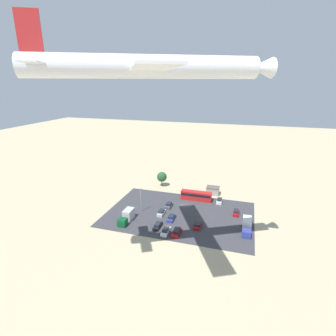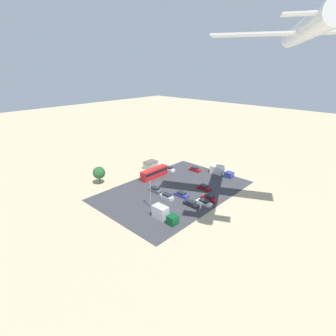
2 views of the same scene
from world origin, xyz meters
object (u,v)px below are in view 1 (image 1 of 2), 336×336
Objects in this scene: bus at (196,195)px; parked_car_2 at (177,232)px; parked_car_1 at (169,205)px; parked_car_4 at (219,201)px; shed_building at (213,191)px; parked_car_8 at (198,225)px; parked_car_3 at (161,213)px; parked_car_5 at (166,231)px; parked_car_0 at (171,218)px; parked_truck_0 at (127,217)px; parked_car_7 at (158,226)px; airplane at (153,67)px; parked_car_6 at (236,212)px; parked_truck_1 at (247,226)px.

bus reaches higher than parked_car_2.
parked_car_4 is at bearing -151.30° from parked_car_1.
shed_building is 26.02m from parked_car_8.
parked_car_5 is (-4.72, 10.27, -0.07)m from parked_car_3.
parked_car_8 is (-8.20, -5.81, -0.00)m from parked_car_5.
parked_car_4 reaches higher than parked_car_0.
parked_truck_0 reaches higher than parked_car_0.
parked_car_1 reaches higher than parked_car_3.
parked_car_7 is at bearing 92.97° from parked_car_1.
parked_car_5 is 0.12× the size of airplane.
parked_car_5 is at bearing 167.48° from parked_truck_0.
parked_car_6 is 35.46m from parked_truck_0.
parked_car_0 is 22.87m from parked_truck_1.
parked_truck_0 is (9.68, 12.97, 0.86)m from parked_car_1.
airplane is at bearing -112.53° from parked_car_6.
parked_car_4 is 19.63m from parked_car_8.
parked_car_3 is 1.03× the size of parked_car_8.
parked_car_4 is (-16.39, -8.97, -0.05)m from parked_car_1.
parked_car_4 is (-13.10, -17.08, 0.02)m from parked_car_0.
airplane is at bearing -71.45° from parked_car_7.
parked_car_8 is at bearing 11.22° from parked_truck_1.
parked_car_5 is 13.97m from parked_truck_0.
parked_car_0 is 9.06m from parked_car_8.
parked_car_5 is 1.01× the size of parked_car_7.
parked_car_5 is 10.05m from parked_car_8.
bus is at bearing -99.26° from parked_car_5.
parked_car_3 is 1.01× the size of parked_car_6.
parked_car_0 is 0.98× the size of parked_car_2.
parked_car_5 is at bearing 35.35° from parked_car_8.
shed_building is at bearing 67.78° from parked_car_0.
parked_car_4 is 9.68m from parked_car_6.
airplane reaches higher than shed_building.
shed_building is at bearing 146.60° from airplane.
parked_car_0 is 8.75m from parked_car_1.
parked_car_8 is 0.49× the size of parked_truck_1.
parked_car_7 is at bearing 14.23° from parked_truck_1.
parked_car_3 is at bearing 82.07° from parked_car_1.
parked_car_3 is at bearing -31.37° from bus.
parked_car_1 is 13.87m from parked_car_7.
parked_car_4 is 61.84m from airplane.
parked_car_6 is at bearing -176.00° from parked_car_1.
shed_building is 7.64m from parked_car_4.
parked_car_1 is at bearing -151.30° from parked_car_4.
parked_car_0 is at bearing -153.38° from parked_car_6.
parked_car_1 is at bearing 165.23° from airplane.
parked_car_2 is at bearing -51.53° from parked_car_3.
shed_building is 25.62m from parked_car_3.
parked_car_6 is at bearing 26.62° from parked_car_0.
parked_truck_0 is at bearing 8.84° from parked_truck_1.
parked_car_7 is (-0.72, 13.85, -0.07)m from parked_car_1.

